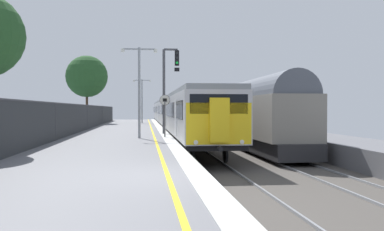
{
  "coord_description": "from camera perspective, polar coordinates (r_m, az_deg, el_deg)",
  "views": [
    {
      "loc": [
        -0.9,
        -10.03,
        1.61
      ],
      "look_at": [
        1.28,
        8.97,
        1.31
      ],
      "focal_mm": 38.64,
      "sensor_mm": 36.0,
      "label": 1
    }
  ],
  "objects": [
    {
      "name": "speed_limit_sign",
      "position": [
        23.68,
        -3.77,
        0.75
      ],
      "size": [
        0.59,
        0.08,
        2.43
      ],
      "color": "#59595B",
      "rests_on": "ground"
    },
    {
      "name": "signal_gantry",
      "position": [
        27.03,
        -3.36,
        4.78
      ],
      "size": [
        1.1,
        0.24,
        5.56
      ],
      "color": "#47474C",
      "rests_on": "ground"
    },
    {
      "name": "freight_train_adjacent_track",
      "position": [
        31.81,
        6.16,
        0.53
      ],
      "size": [
        2.6,
        26.8,
        4.44
      ],
      "color": "#232326",
      "rests_on": "ground"
    },
    {
      "name": "platform_lamp_far",
      "position": [
        47.46,
        -6.92,
        2.55
      ],
      "size": [
        2.0,
        0.2,
        5.01
      ],
      "color": "#93999E",
      "rests_on": "ground"
    },
    {
      "name": "background_tree_left",
      "position": [
        49.23,
        -14.24,
        5.11
      ],
      "size": [
        4.79,
        4.79,
        7.79
      ],
      "color": "#473323",
      "rests_on": "ground"
    },
    {
      "name": "ground",
      "position": [
        10.87,
        12.85,
        -10.91
      ],
      "size": [
        17.4,
        110.0,
        1.21
      ],
      "color": "slate"
    },
    {
      "name": "commuter_train_at_platform",
      "position": [
        46.18,
        -2.84,
        0.45
      ],
      "size": [
        2.83,
        59.7,
        3.81
      ],
      "color": "#B7B7BC",
      "rests_on": "ground"
    },
    {
      "name": "platform_lamp_mid",
      "position": [
        23.06,
        -7.3,
        4.35
      ],
      "size": [
        2.0,
        0.2,
        5.03
      ],
      "color": "#93999E",
      "rests_on": "ground"
    }
  ]
}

